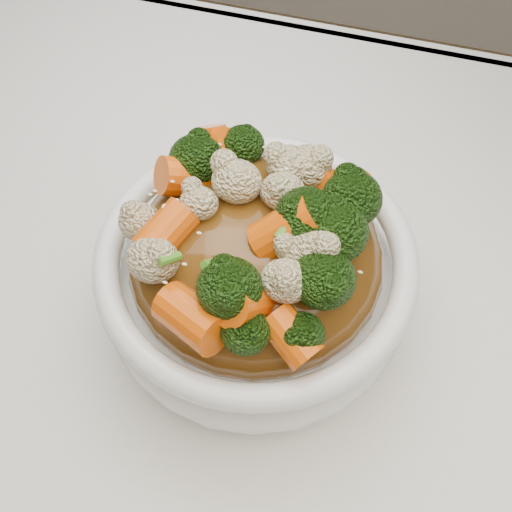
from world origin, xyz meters
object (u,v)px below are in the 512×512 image
(dining_table, at_px, (284,447))
(carrots, at_px, (256,200))
(broccoli, at_px, (256,201))
(bowl, at_px, (256,281))

(dining_table, distance_m, carrots, 0.53)
(carrots, bearing_deg, broccoli, 0.00)
(bowl, distance_m, broccoli, 0.10)
(dining_table, distance_m, bowl, 0.42)
(bowl, bearing_deg, dining_table, 3.71)
(carrots, distance_m, broccoli, 0.00)
(carrots, height_order, broccoli, carrots)
(dining_table, bearing_deg, carrots, -176.29)
(dining_table, relative_size, bowl, 4.99)
(dining_table, height_order, bowl, bowl)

